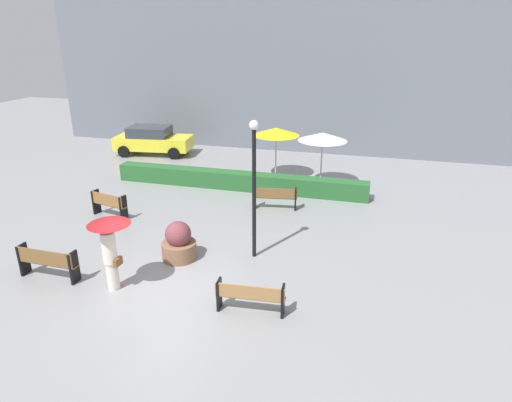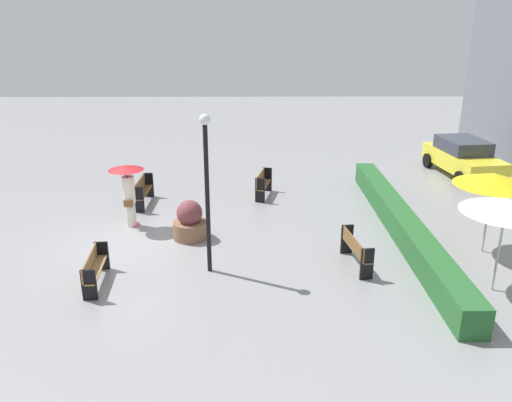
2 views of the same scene
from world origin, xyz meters
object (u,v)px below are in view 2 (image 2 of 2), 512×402
lamp_post (207,179)px  patio_umbrella_white (507,206)px  bench_back_row (355,248)px  bench_far_left (263,182)px  parked_car (463,157)px  pedestrian_with_umbrella (128,185)px  patio_umbrella_yellow (494,179)px  bench_near_left (142,190)px  bench_near_right (94,267)px  planter_pot (190,222)px

lamp_post → patio_umbrella_white: size_ratio=1.74×
bench_back_row → lamp_post: lamp_post is taller
bench_far_left → parked_car: bearing=107.2°
patio_umbrella_white → parked_car: 10.41m
bench_far_left → lamp_post: 6.60m
pedestrian_with_umbrella → patio_umbrella_yellow: (2.02, 10.68, 0.78)m
bench_near_left → patio_umbrella_yellow: (4.11, 10.70, 1.66)m
parked_car → bench_back_row: bearing=-36.3°
bench_near_right → planter_pot: 3.57m
bench_near_right → bench_back_row: (-0.95, 6.84, 0.05)m
bench_near_left → patio_umbrella_white: bearing=57.6°
lamp_post → parked_car: (-8.76, 10.21, -1.76)m
patio_umbrella_white → bench_back_row: bearing=-112.8°
patio_umbrella_yellow → bench_near_right: bearing=-80.4°
bench_far_left → bench_back_row: bearing=22.3°
bench_far_left → bench_back_row: (5.83, 2.40, -0.02)m
bench_far_left → planter_pot: bearing=-30.8°
pedestrian_with_umbrella → planter_pot: (0.96, 2.05, -0.90)m
bench_far_left → planter_pot: (3.91, -2.32, -0.02)m
bench_near_left → bench_back_row: 8.42m
bench_back_row → patio_umbrella_white: (1.35, 3.22, 1.73)m
bench_near_right → parked_car: size_ratio=0.40×
bench_near_right → patio_umbrella_white: (0.40, 10.06, 1.78)m
planter_pot → bench_near_left: bearing=-146.0°
bench_back_row → parked_car: 10.56m
lamp_post → bench_back_row: bearing=93.7°
parked_car → patio_umbrella_white: bearing=-17.1°
pedestrian_with_umbrella → bench_back_row: bearing=66.9°
bench_far_left → bench_near_right: bearing=-33.2°
bench_far_left → bench_near_right: 8.11m
bench_near_left → patio_umbrella_yellow: 11.59m
patio_umbrella_white → bench_near_right: bearing=-92.3°
bench_near_left → pedestrian_with_umbrella: (2.10, 0.02, 0.88)m
planter_pot → patio_umbrella_white: size_ratio=0.50×
bench_near_right → patio_umbrella_yellow: 11.04m
patio_umbrella_yellow → parked_car: patio_umbrella_yellow is taller
planter_pot → lamp_post: bearing=19.3°
bench_far_left → parked_car: size_ratio=0.35×
bench_far_left → bench_back_row: 6.31m
parked_car → patio_umbrella_yellow: bearing=-17.0°
lamp_post → patio_umbrella_white: (1.10, 7.18, -0.32)m
bench_near_right → pedestrian_with_umbrella: size_ratio=0.84×
bench_far_left → patio_umbrella_white: 9.28m
pedestrian_with_umbrella → patio_umbrella_yellow: bearing=79.3°
patio_umbrella_yellow → lamp_post: bearing=-81.9°
bench_back_row → lamp_post: bearing=-86.3°
bench_far_left → patio_umbrella_white: size_ratio=0.63×
parked_car → bench_near_left: bearing=-74.9°
bench_near_right → planter_pot: size_ratio=1.43×
bench_back_row → lamp_post: (0.25, -3.96, 2.05)m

